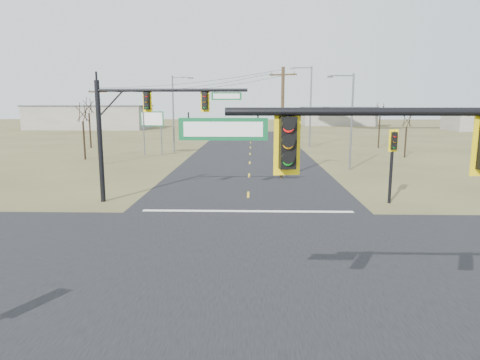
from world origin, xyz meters
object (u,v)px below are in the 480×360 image
(bare_tree_c, at_px, (407,119))
(bare_tree_d, at_px, (380,109))
(bare_tree_b, at_px, (88,105))
(mast_arm_far, at_px, (146,115))
(pedestal_signal_ne, at_px, (393,150))
(bare_tree_a, at_px, (82,112))
(highway_sign, at_px, (152,124))
(utility_pole_far, at_px, (99,123))
(utility_pole_near, at_px, (282,121))
(streetlight_b, at_px, (309,102))
(streetlight_a, at_px, (350,117))
(streetlight_c, at_px, (175,110))

(bare_tree_c, height_order, bare_tree_d, bare_tree_d)
(bare_tree_b, bearing_deg, mast_arm_far, -64.06)
(pedestal_signal_ne, relative_size, bare_tree_a, 0.70)
(highway_sign, bearing_deg, pedestal_signal_ne, -43.64)
(bare_tree_c, bearing_deg, mast_arm_far, -135.77)
(utility_pole_far, height_order, bare_tree_d, utility_pole_far)
(highway_sign, bearing_deg, bare_tree_c, 4.72)
(pedestal_signal_ne, xyz_separation_m, utility_pole_near, (-6.09, 8.84, 1.35))
(bare_tree_a, xyz_separation_m, bare_tree_c, (36.02, 2.85, -0.75))
(utility_pole_near, relative_size, streetlight_b, 0.80)
(bare_tree_b, bearing_deg, utility_pole_far, -66.12)
(streetlight_a, relative_size, bare_tree_b, 1.19)
(utility_pole_far, relative_size, bare_tree_d, 1.18)
(streetlight_a, relative_size, streetlight_c, 0.93)
(utility_pole_far, bearing_deg, streetlight_a, -6.76)
(mast_arm_far, height_order, bare_tree_b, mast_arm_far)
(streetlight_a, xyz_separation_m, streetlight_b, (-1.01, 21.22, 1.37))
(mast_arm_far, xyz_separation_m, utility_pole_near, (8.88, 8.79, -0.70))
(mast_arm_far, relative_size, bare_tree_c, 1.63)
(mast_arm_far, xyz_separation_m, utility_pole_far, (-8.83, 16.66, -1.23))
(utility_pole_far, height_order, bare_tree_a, utility_pole_far)
(bare_tree_a, bearing_deg, utility_pole_near, -29.29)
(streetlight_c, distance_m, bare_tree_d, 28.22)
(utility_pole_near, distance_m, bare_tree_b, 34.95)
(mast_arm_far, distance_m, streetlight_a, 20.67)
(utility_pole_near, height_order, highway_sign, utility_pole_near)
(utility_pole_far, bearing_deg, bare_tree_c, 11.54)
(bare_tree_d, bearing_deg, streetlight_a, -113.11)
(bare_tree_a, xyz_separation_m, bare_tree_d, (36.21, 13.88, 0.16))
(mast_arm_far, distance_m, pedestal_signal_ne, 15.11)
(streetlight_c, height_order, bare_tree_d, streetlight_c)
(bare_tree_b, xyz_separation_m, bare_tree_d, (40.32, 1.23, -0.56))
(streetlight_a, relative_size, streetlight_b, 0.78)
(bare_tree_c, distance_m, bare_tree_d, 11.07)
(highway_sign, bearing_deg, mast_arm_far, -71.07)
(streetlight_a, bearing_deg, bare_tree_d, 55.78)
(streetlight_c, bearing_deg, mast_arm_far, -60.80)
(utility_pole_near, relative_size, streetlight_c, 0.94)
(utility_pole_far, height_order, highway_sign, utility_pole_far)
(streetlight_c, xyz_separation_m, bare_tree_b, (-13.02, 5.92, 0.59))
(streetlight_a, height_order, streetlight_b, streetlight_b)
(mast_arm_far, height_order, utility_pole_far, utility_pole_far)
(mast_arm_far, xyz_separation_m, bare_tree_d, (24.18, 34.40, -0.02))
(streetlight_a, distance_m, streetlight_c, 22.88)
(bare_tree_b, height_order, bare_tree_d, bare_tree_b)
(streetlight_b, relative_size, streetlight_c, 1.18)
(bare_tree_b, relative_size, bare_tree_c, 1.31)
(bare_tree_c, bearing_deg, utility_pole_far, -168.46)
(streetlight_b, relative_size, bare_tree_d, 1.69)
(streetlight_c, bearing_deg, utility_pole_near, -34.29)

